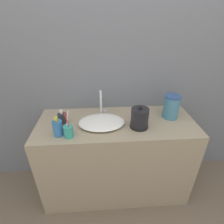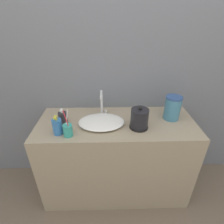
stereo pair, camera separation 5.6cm
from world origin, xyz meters
name	(u,v)px [view 2 (the right image)]	position (x,y,z in m)	size (l,w,h in m)	color
ground_plane	(117,209)	(0.00, 0.00, 0.00)	(12.00, 12.00, 0.00)	#6B5B4C
wall_back	(115,59)	(0.00, 0.57, 1.30)	(6.00, 0.04, 2.60)	slate
vanity_counter	(116,157)	(0.00, 0.27, 0.41)	(1.37, 0.55, 0.83)	gray
sink_basin	(101,122)	(-0.13, 0.25, 0.85)	(0.39, 0.29, 0.04)	white
faucet	(102,102)	(-0.12, 0.40, 0.96)	(0.06, 0.16, 0.23)	silver
electric_kettle	(139,119)	(0.18, 0.19, 0.90)	(0.15, 0.15, 0.20)	black
toothbrush_cup	(68,130)	(-0.38, 0.09, 0.88)	(0.07, 0.07, 0.23)	teal
lotion_bottle	(63,117)	(-0.46, 0.28, 0.88)	(0.07, 0.07, 0.13)	#28282D
shampoo_bottle	(57,127)	(-0.46, 0.12, 0.89)	(0.07, 0.07, 0.16)	#3370B7
water_pitcher	(172,108)	(0.49, 0.32, 0.93)	(0.14, 0.14, 0.21)	teal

